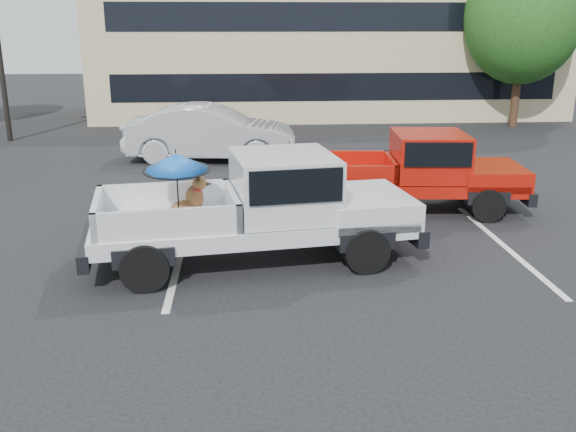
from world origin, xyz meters
name	(u,v)px	position (x,y,z in m)	size (l,w,h in m)	color
ground	(365,294)	(0.00, 0.00, 0.00)	(90.00, 90.00, 0.00)	black
stripe_left	(181,254)	(-3.00, 2.00, 0.00)	(0.12, 5.00, 0.01)	silver
stripe_right	(504,246)	(3.00, 2.00, 0.00)	(0.12, 5.00, 0.01)	silver
motel_building	(325,40)	(2.00, 20.99, 3.21)	(20.40, 8.40, 6.30)	tan
tree_right	(524,17)	(9.00, 16.00, 4.21)	(4.46, 4.46, 6.78)	#332114
tree_back	(398,13)	(6.00, 24.00, 4.41)	(4.68, 4.68, 7.11)	#332114
silver_pickup	(270,202)	(-1.39, 1.60, 1.05)	(5.91, 2.75, 2.06)	black
red_pickup	(421,169)	(2.05, 4.47, 0.94)	(5.36, 2.27, 1.72)	black
silver_sedan	(211,133)	(-2.79, 10.21, 0.83)	(1.76, 5.03, 1.66)	#AEB1B6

